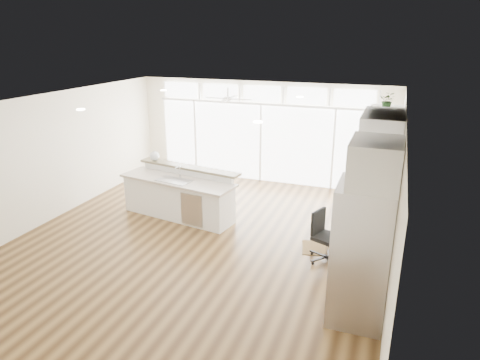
% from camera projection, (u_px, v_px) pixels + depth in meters
% --- Properties ---
extents(floor, '(7.00, 8.00, 0.02)m').
position_uv_depth(floor, '(200.00, 241.00, 8.41)').
color(floor, '#452D15').
rests_on(floor, ground).
extents(ceiling, '(7.00, 8.00, 0.02)m').
position_uv_depth(ceiling, '(195.00, 103.00, 7.54)').
color(ceiling, silver).
rests_on(ceiling, wall_back).
extents(wall_back, '(7.00, 0.04, 2.70)m').
position_uv_depth(wall_back, '(262.00, 132.00, 11.53)').
color(wall_back, white).
rests_on(wall_back, floor).
extents(wall_front, '(7.00, 0.04, 2.70)m').
position_uv_depth(wall_front, '(31.00, 290.00, 4.42)').
color(wall_front, white).
rests_on(wall_front, floor).
extents(wall_left, '(0.04, 8.00, 2.70)m').
position_uv_depth(wall_left, '(49.00, 158.00, 9.12)').
color(wall_left, white).
rests_on(wall_left, floor).
extents(wall_right, '(0.04, 8.00, 2.70)m').
position_uv_depth(wall_right, '(396.00, 199.00, 6.83)').
color(wall_right, white).
rests_on(wall_right, floor).
extents(glass_wall, '(5.80, 0.06, 2.08)m').
position_uv_depth(glass_wall, '(261.00, 143.00, 11.57)').
color(glass_wall, white).
rests_on(glass_wall, wall_back).
extents(transom_row, '(5.90, 0.06, 0.40)m').
position_uv_depth(transom_row, '(262.00, 94.00, 11.14)').
color(transom_row, white).
rests_on(transom_row, wall_back).
extents(desk_window, '(0.04, 0.85, 0.85)m').
position_uv_depth(desk_window, '(395.00, 182.00, 7.05)').
color(desk_window, white).
rests_on(desk_window, wall_right).
extents(ceiling_fan, '(1.16, 1.16, 0.32)m').
position_uv_depth(ceiling_fan, '(228.00, 95.00, 10.26)').
color(ceiling_fan, white).
rests_on(ceiling_fan, ceiling).
extents(recessed_lights, '(3.40, 3.00, 0.02)m').
position_uv_depth(recessed_lights, '(200.00, 103.00, 7.72)').
color(recessed_lights, silver).
rests_on(recessed_lights, ceiling).
extents(oven_cabinet, '(0.64, 1.20, 2.50)m').
position_uv_depth(oven_cabinet, '(380.00, 171.00, 8.57)').
color(oven_cabinet, white).
rests_on(oven_cabinet, floor).
extents(desk_nook, '(0.72, 1.30, 0.76)m').
position_uv_depth(desk_nook, '(368.00, 242.00, 7.53)').
color(desk_nook, white).
rests_on(desk_nook, floor).
extents(upper_cabinets, '(0.64, 1.30, 0.64)m').
position_uv_depth(upper_cabinets, '(382.00, 133.00, 6.88)').
color(upper_cabinets, white).
rests_on(upper_cabinets, wall_right).
extents(refrigerator, '(0.76, 0.90, 2.00)m').
position_uv_depth(refrigerator, '(361.00, 253.00, 5.87)').
color(refrigerator, '#B2B1B6').
rests_on(refrigerator, floor).
extents(fridge_cabinet, '(0.64, 0.90, 0.60)m').
position_uv_depth(fridge_cabinet, '(375.00, 163.00, 5.43)').
color(fridge_cabinet, white).
rests_on(fridge_cabinet, wall_right).
extents(framed_photos, '(0.06, 0.22, 0.80)m').
position_uv_depth(framed_photos, '(395.00, 179.00, 7.65)').
color(framed_photos, black).
rests_on(framed_photos, wall_right).
extents(kitchen_island, '(2.79, 1.43, 1.06)m').
position_uv_depth(kitchen_island, '(178.00, 194.00, 9.37)').
color(kitchen_island, white).
rests_on(kitchen_island, floor).
extents(rug, '(0.93, 0.75, 0.01)m').
position_uv_depth(rug, '(324.00, 248.00, 8.10)').
color(rug, '#3E2913').
rests_on(rug, floor).
extents(office_chair, '(0.61, 0.59, 0.92)m').
position_uv_depth(office_chair, '(328.00, 237.00, 7.53)').
color(office_chair, black).
rests_on(office_chair, floor).
extents(fishbowl, '(0.26, 0.26, 0.22)m').
position_uv_depth(fishbowl, '(155.00, 156.00, 9.94)').
color(fishbowl, white).
rests_on(fishbowl, kitchen_island).
extents(monitor, '(0.14, 0.48, 0.39)m').
position_uv_depth(monitor, '(366.00, 211.00, 7.37)').
color(monitor, black).
rests_on(monitor, desk_nook).
extents(keyboard, '(0.15, 0.31, 0.01)m').
position_uv_depth(keyboard, '(355.00, 220.00, 7.49)').
color(keyboard, silver).
rests_on(keyboard, desk_nook).
extents(potted_plant, '(0.33, 0.36, 0.25)m').
position_uv_depth(potted_plant, '(387.00, 102.00, 8.12)').
color(potted_plant, '#295122').
rests_on(potted_plant, oven_cabinet).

